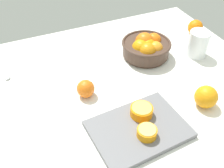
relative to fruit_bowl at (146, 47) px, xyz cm
name	(u,v)px	position (x,y,z in cm)	size (l,w,h in cm)	color
ground_plane	(111,92)	(-23.48, -14.39, -6.57)	(131.97, 104.00, 3.00)	white
fruit_bowl	(146,47)	(0.00, 0.00, 0.00)	(22.05, 22.05, 11.30)	#473328
juice_glass	(198,45)	(21.93, -8.15, 0.03)	(9.03, 9.03, 11.85)	white
cutting_board	(138,129)	(-23.52, -37.24, -4.09)	(31.35, 22.68, 1.97)	slate
orange_half_0	(147,132)	(-22.74, -41.18, -1.51)	(6.50, 6.50, 3.26)	orange
orange_half_1	(142,111)	(-19.97, -32.49, -1.31)	(7.83, 7.83, 3.66)	orange
loose_orange_0	(86,89)	(-33.64, -13.47, -1.65)	(6.85, 6.85, 6.85)	orange
loose_orange_1	(195,27)	(32.84, 7.62, -1.30)	(7.55, 7.55, 7.55)	orange
loose_orange_2	(206,97)	(4.54, -36.09, -0.88)	(8.37, 8.37, 8.37)	orange
spoon	(8,73)	(-59.39, 12.08, -4.63)	(4.72, 13.81, 1.00)	silver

